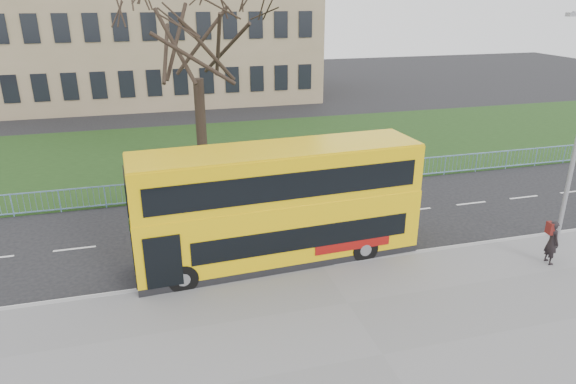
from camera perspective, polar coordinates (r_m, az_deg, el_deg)
name	(u,v)px	position (r m, az deg, el deg)	size (l,w,h in m)	color
ground	(309,249)	(20.49, 2.38, -6.37)	(120.00, 120.00, 0.00)	black
pavement	(382,356)	(15.20, 10.44, -17.49)	(80.00, 10.50, 0.12)	slate
kerb	(322,266)	(19.17, 3.79, -8.25)	(80.00, 0.20, 0.14)	gray
grass_verge	(243,150)	(33.44, -5.04, 4.70)	(80.00, 15.40, 0.08)	#1B3613
guard_railing	(270,181)	(26.11, -1.96, 1.17)	(40.00, 0.12, 1.10)	#77A0D4
bare_tree	(197,59)	(27.59, -10.10, 14.39)	(8.80, 8.80, 12.57)	black
civic_building	(147,22)	(52.35, -15.36, 17.75)	(30.00, 15.00, 14.00)	#8C7A59
yellow_bus	(278,203)	(18.71, -1.09, -1.22)	(10.55, 3.05, 4.37)	yellow
pedestrian	(552,242)	(21.23, 27.27, -4.98)	(0.61, 0.40, 1.68)	black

